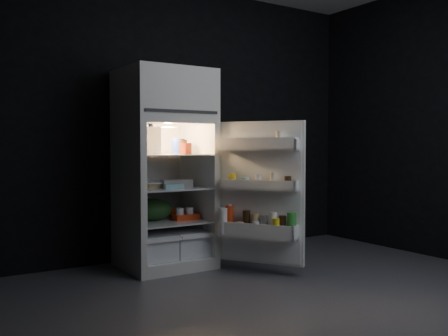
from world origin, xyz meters
TOP-DOWN VIEW (x-y plane):
  - floor at (0.00, 0.00)m, footprint 4.00×3.40m
  - wall_back at (0.00, 1.70)m, footprint 4.00×0.00m
  - refrigerator at (-0.43, 1.32)m, footprint 0.76×0.71m
  - fridge_door at (0.15, 0.62)m, footprint 0.55×0.71m
  - milk_jug at (-0.57, 1.28)m, footprint 0.21×0.21m
  - mayo_jar at (-0.29, 1.29)m, footprint 0.13×0.13m
  - jam_jar at (-0.26, 1.26)m, footprint 0.12×0.12m
  - amber_bottle at (-0.70, 1.36)m, footprint 0.09×0.09m
  - small_carton at (-0.32, 1.09)m, footprint 0.10×0.08m
  - egg_carton at (-0.34, 1.22)m, footprint 0.29×0.13m
  - pie at (-0.53, 1.35)m, footprint 0.32×0.32m
  - flat_package at (-0.42, 1.11)m, footprint 0.18×0.12m
  - wrapped_pkg at (-0.20, 1.45)m, footprint 0.14×0.13m
  - produce_bag at (-0.52, 1.34)m, footprint 0.43×0.38m
  - yogurt_tray at (-0.25, 1.22)m, footprint 0.24×0.13m
  - small_can_red at (-0.28, 1.43)m, footprint 0.07×0.07m
  - small_can_silver at (-0.20, 1.37)m, footprint 0.10×0.10m

SIDE VIEW (x-z plane):
  - floor at x=0.00m, z-range 0.00..0.00m
  - yogurt_tray at x=-0.25m, z-range 0.43..0.48m
  - small_can_red at x=-0.28m, z-range 0.43..0.52m
  - small_can_silver at x=-0.20m, z-range 0.43..0.52m
  - produce_bag at x=-0.52m, z-range 0.43..0.62m
  - fridge_door at x=0.15m, z-range 0.07..1.29m
  - pie at x=-0.53m, z-range 0.73..0.77m
  - flat_package at x=-0.42m, z-range 0.73..0.77m
  - wrapped_pkg at x=-0.20m, z-range 0.73..0.78m
  - egg_carton at x=-0.34m, z-range 0.73..0.80m
  - refrigerator at x=-0.43m, z-range 0.07..1.85m
  - small_carton at x=-0.32m, z-range 1.03..1.13m
  - jam_jar at x=-0.26m, z-range 1.03..1.16m
  - mayo_jar at x=-0.29m, z-range 1.03..1.17m
  - amber_bottle at x=-0.70m, z-range 1.03..1.25m
  - milk_jug at x=-0.57m, z-range 1.03..1.27m
  - wall_back at x=0.00m, z-range 0.00..2.70m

